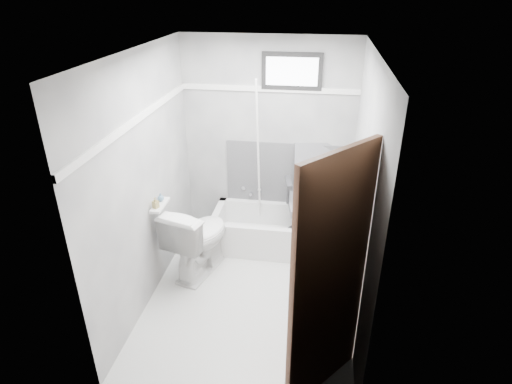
% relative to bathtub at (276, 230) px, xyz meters
% --- Properties ---
extents(floor, '(2.60, 2.60, 0.00)m').
position_rel_bathtub_xyz_m(floor, '(-0.15, -0.93, -0.21)').
color(floor, silver).
rests_on(floor, ground).
extents(ceiling, '(2.60, 2.60, 0.00)m').
position_rel_bathtub_xyz_m(ceiling, '(-0.15, -0.93, 2.19)').
color(ceiling, silver).
rests_on(ceiling, floor).
extents(wall_back, '(2.00, 0.02, 2.40)m').
position_rel_bathtub_xyz_m(wall_back, '(-0.15, 0.37, 0.99)').
color(wall_back, slate).
rests_on(wall_back, floor).
extents(wall_front, '(2.00, 0.02, 2.40)m').
position_rel_bathtub_xyz_m(wall_front, '(-0.15, -2.23, 0.99)').
color(wall_front, slate).
rests_on(wall_front, floor).
extents(wall_left, '(0.02, 2.60, 2.40)m').
position_rel_bathtub_xyz_m(wall_left, '(-1.15, -0.93, 0.99)').
color(wall_left, slate).
rests_on(wall_left, floor).
extents(wall_right, '(0.02, 2.60, 2.40)m').
position_rel_bathtub_xyz_m(wall_right, '(0.85, -0.93, 0.99)').
color(wall_right, slate).
rests_on(wall_right, floor).
extents(bathtub, '(1.50, 0.70, 0.42)m').
position_rel_bathtub_xyz_m(bathtub, '(0.00, 0.00, 0.00)').
color(bathtub, silver).
rests_on(bathtub, floor).
extents(office_chair, '(0.75, 0.75, 1.11)m').
position_rel_bathtub_xyz_m(office_chair, '(0.41, 0.03, 0.47)').
color(office_chair, slate).
rests_on(office_chair, bathtub).
extents(toilet, '(0.68, 0.93, 0.82)m').
position_rel_bathtub_xyz_m(toilet, '(-0.77, -0.61, 0.20)').
color(toilet, white).
rests_on(toilet, floor).
extents(door, '(0.78, 0.78, 2.00)m').
position_rel_bathtub_xyz_m(door, '(0.83, -2.21, 0.79)').
color(door, '#512D1E').
rests_on(door, floor).
extents(window, '(0.66, 0.04, 0.40)m').
position_rel_bathtub_xyz_m(window, '(0.10, 0.36, 1.81)').
color(window, black).
rests_on(window, wall_back).
extents(backerboard, '(1.50, 0.02, 0.78)m').
position_rel_bathtub_xyz_m(backerboard, '(0.10, 0.36, 0.59)').
color(backerboard, '#4C4C4F').
rests_on(backerboard, wall_back).
extents(trim_back, '(2.00, 0.02, 0.06)m').
position_rel_bathtub_xyz_m(trim_back, '(-0.15, 0.36, 1.61)').
color(trim_back, white).
rests_on(trim_back, wall_back).
extents(trim_left, '(0.02, 2.60, 0.06)m').
position_rel_bathtub_xyz_m(trim_left, '(-1.14, -0.93, 1.61)').
color(trim_left, white).
rests_on(trim_left, wall_left).
extents(pole, '(0.02, 0.38, 1.92)m').
position_rel_bathtub_xyz_m(pole, '(-0.23, 0.13, 0.84)').
color(pole, white).
rests_on(pole, bathtub).
extents(shelf, '(0.10, 0.32, 0.02)m').
position_rel_bathtub_xyz_m(shelf, '(-1.08, -0.81, 0.69)').
color(shelf, silver).
rests_on(shelf, wall_left).
extents(soap_bottle_a, '(0.07, 0.07, 0.12)m').
position_rel_bathtub_xyz_m(soap_bottle_a, '(-1.09, -0.89, 0.76)').
color(soap_bottle_a, olive).
rests_on(soap_bottle_a, shelf).
extents(soap_bottle_b, '(0.08, 0.08, 0.08)m').
position_rel_bathtub_xyz_m(soap_bottle_b, '(-1.09, -0.75, 0.75)').
color(soap_bottle_b, slate).
rests_on(soap_bottle_b, shelf).
extents(faucet, '(0.26, 0.10, 0.16)m').
position_rel_bathtub_xyz_m(faucet, '(-0.35, 0.34, 0.34)').
color(faucet, silver).
rests_on(faucet, wall_back).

